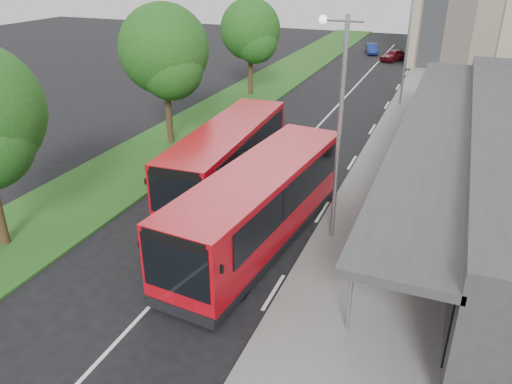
% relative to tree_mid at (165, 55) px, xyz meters
% --- Properties ---
extents(ground, '(120.00, 120.00, 0.00)m').
position_rel_tree_mid_xyz_m(ground, '(7.01, -9.05, -4.99)').
color(ground, black).
rests_on(ground, ground).
extents(pavement, '(5.00, 80.00, 0.15)m').
position_rel_tree_mid_xyz_m(pavement, '(13.01, 10.95, -4.91)').
color(pavement, slate).
rests_on(pavement, ground).
extents(grass_verge, '(5.00, 80.00, 0.10)m').
position_rel_tree_mid_xyz_m(grass_verge, '(0.01, 10.95, -4.94)').
color(grass_verge, '#204A17').
rests_on(grass_verge, ground).
extents(lane_centre_line, '(0.12, 70.00, 0.01)m').
position_rel_tree_mid_xyz_m(lane_centre_line, '(7.01, 5.95, -4.98)').
color(lane_centre_line, silver).
rests_on(lane_centre_line, ground).
extents(kerb_dashes, '(0.12, 56.00, 0.01)m').
position_rel_tree_mid_xyz_m(kerb_dashes, '(10.31, 9.95, -4.98)').
color(kerb_dashes, silver).
rests_on(kerb_dashes, ground).
extents(tree_mid, '(4.80, 4.80, 7.72)m').
position_rel_tree_mid_xyz_m(tree_mid, '(0.00, 0.00, 0.00)').
color(tree_mid, '#352615').
rests_on(tree_mid, ground).
extents(tree_far, '(4.47, 4.47, 7.14)m').
position_rel_tree_mid_xyz_m(tree_far, '(0.00, 12.00, -0.38)').
color(tree_far, '#352615').
rests_on(tree_far, ground).
extents(lamp_post_near, '(1.44, 0.28, 8.00)m').
position_rel_tree_mid_xyz_m(lamp_post_near, '(11.13, -7.05, -0.27)').
color(lamp_post_near, '#989AA0').
rests_on(lamp_post_near, pavement).
extents(lamp_post_far, '(1.44, 0.28, 8.00)m').
position_rel_tree_mid_xyz_m(lamp_post_far, '(11.13, 12.95, -0.27)').
color(lamp_post_far, '#989AA0').
rests_on(lamp_post_far, pavement).
extents(bus_main, '(3.66, 10.74, 2.99)m').
position_rel_tree_mid_xyz_m(bus_main, '(8.75, -8.26, -3.45)').
color(bus_main, '#B00916').
rests_on(bus_main, ground).
extents(bus_second, '(3.06, 10.26, 2.87)m').
position_rel_tree_mid_xyz_m(bus_second, '(5.54, -4.19, -3.51)').
color(bus_second, '#B00916').
rests_on(bus_second, ground).
extents(litter_bin, '(0.67, 0.67, 1.02)m').
position_rel_tree_mid_xyz_m(litter_bin, '(12.89, 0.63, -4.33)').
color(litter_bin, '#371F16').
rests_on(litter_bin, pavement).
extents(bollard, '(0.21, 0.21, 1.15)m').
position_rel_tree_mid_xyz_m(bollard, '(12.52, 10.04, -4.26)').
color(bollard, yellow).
rests_on(bollard, pavement).
extents(car_near, '(2.68, 3.69, 1.17)m').
position_rel_tree_mid_xyz_m(car_near, '(8.33, 30.30, -4.40)').
color(car_near, '#520B14').
rests_on(car_near, ground).
extents(car_far, '(1.99, 3.44, 1.07)m').
position_rel_tree_mid_xyz_m(car_far, '(5.52, 33.72, -4.45)').
color(car_far, navy).
rests_on(car_far, ground).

